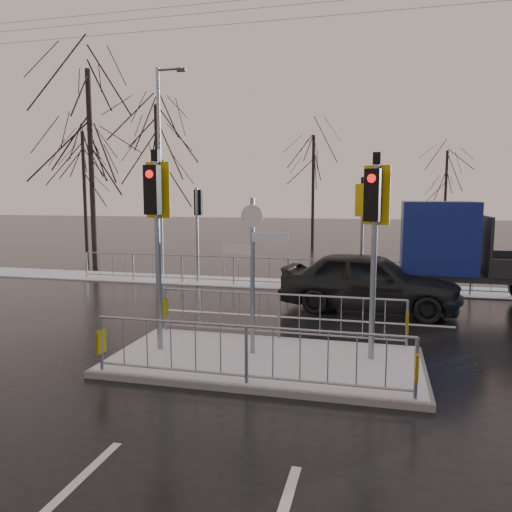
% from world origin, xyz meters
% --- Properties ---
extents(ground, '(120.00, 120.00, 0.00)m').
position_xyz_m(ground, '(0.00, 0.00, 0.00)').
color(ground, black).
rests_on(ground, ground).
extents(snow_verge, '(30.00, 2.00, 0.04)m').
position_xyz_m(snow_verge, '(0.00, 8.60, 0.02)').
color(snow_verge, white).
rests_on(snow_verge, ground).
extents(lane_markings, '(8.00, 11.38, 0.01)m').
position_xyz_m(lane_markings, '(0.00, -0.33, 0.00)').
color(lane_markings, silver).
rests_on(lane_markings, ground).
extents(traffic_island, '(6.00, 3.04, 4.15)m').
position_xyz_m(traffic_island, '(-0.01, 0.01, 0.39)').
color(traffic_island, slate).
rests_on(traffic_island, ground).
extents(far_kerb_fixtures, '(18.00, 0.65, 3.83)m').
position_xyz_m(far_kerb_fixtures, '(0.29, 8.09, 1.02)').
color(far_kerb_fixtures, gray).
rests_on(far_kerb_fixtures, ground).
extents(car_far_lane, '(5.18, 2.57, 1.70)m').
position_xyz_m(car_far_lane, '(1.85, 5.09, 0.85)').
color(car_far_lane, black).
rests_on(car_far_lane, ground).
extents(flatbed_truck, '(6.68, 2.50, 3.08)m').
position_xyz_m(flatbed_truck, '(4.69, 6.26, 1.64)').
color(flatbed_truck, black).
rests_on(flatbed_truck, ground).
extents(tree_near_a, '(4.75, 4.75, 8.97)m').
position_xyz_m(tree_near_a, '(-10.50, 11.00, 6.11)').
color(tree_near_a, black).
rests_on(tree_near_a, ground).
extents(tree_near_b, '(4.00, 4.00, 7.55)m').
position_xyz_m(tree_near_b, '(-8.00, 12.50, 5.15)').
color(tree_near_b, black).
rests_on(tree_near_b, ground).
extents(tree_near_c, '(3.50, 3.50, 6.61)m').
position_xyz_m(tree_near_c, '(-12.50, 13.50, 4.50)').
color(tree_near_c, black).
rests_on(tree_near_c, ground).
extents(tree_far_a, '(3.75, 3.75, 7.08)m').
position_xyz_m(tree_far_a, '(-2.00, 22.00, 4.82)').
color(tree_far_a, black).
rests_on(tree_far_a, ground).
extents(tree_far_b, '(3.25, 3.25, 6.14)m').
position_xyz_m(tree_far_b, '(6.00, 24.00, 4.18)').
color(tree_far_b, black).
rests_on(tree_far_b, ground).
extents(street_lamp_left, '(1.25, 0.18, 8.20)m').
position_xyz_m(street_lamp_left, '(-6.43, 9.50, 4.49)').
color(street_lamp_left, gray).
rests_on(street_lamp_left, ground).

